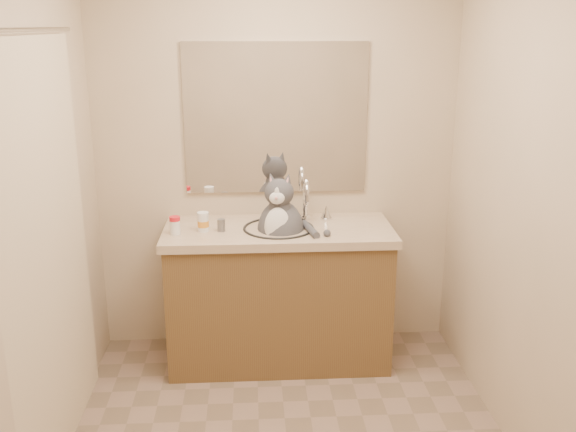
% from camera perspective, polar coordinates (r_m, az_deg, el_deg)
% --- Properties ---
extents(room, '(2.22, 2.52, 2.42)m').
position_cam_1_polar(room, '(2.74, 0.03, -0.14)').
color(room, '#8A715F').
rests_on(room, ground).
extents(vanity, '(1.34, 0.59, 1.12)m').
position_cam_1_polar(vanity, '(3.90, -0.83, -6.73)').
color(vanity, brown).
rests_on(vanity, ground).
extents(mirror, '(1.10, 0.02, 0.90)m').
position_cam_1_polar(mirror, '(3.89, -1.09, 8.64)').
color(mirror, white).
rests_on(mirror, room).
extents(shower_curtain, '(0.02, 1.30, 1.93)m').
position_cam_1_polar(shower_curtain, '(3.01, -20.47, -3.01)').
color(shower_curtain, beige).
rests_on(shower_curtain, ground).
extents(cat, '(0.38, 0.38, 0.55)m').
position_cam_1_polar(cat, '(3.72, -0.66, -0.93)').
color(cat, '#47474C').
rests_on(cat, vanity).
extents(pill_bottle_redcap, '(0.07, 0.07, 0.10)m').
position_cam_1_polar(pill_bottle_redcap, '(3.68, -10.02, -0.82)').
color(pill_bottle_redcap, white).
rests_on(pill_bottle_redcap, vanity).
extents(pill_bottle_orange, '(0.09, 0.09, 0.11)m').
position_cam_1_polar(pill_bottle_orange, '(3.71, -7.55, -0.55)').
color(pill_bottle_orange, white).
rests_on(pill_bottle_orange, vanity).
extents(grey_canister, '(0.05, 0.05, 0.07)m').
position_cam_1_polar(grey_canister, '(3.70, -5.96, -0.82)').
color(grey_canister, slate).
rests_on(grey_canister, vanity).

